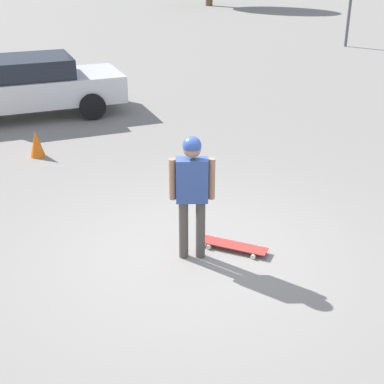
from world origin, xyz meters
TOP-DOWN VIEW (x-y plane):
  - ground_plane at (0.00, 0.00)m, footprint 220.00×220.00m
  - person at (0.00, 0.00)m, footprint 0.23×0.56m
  - skateboard at (-0.19, 0.54)m, footprint 0.51×0.92m
  - car_parked_near at (-6.16, -4.15)m, footprint 3.42×4.83m
  - traffic_cone at (-3.50, -3.09)m, footprint 0.28×0.28m

SIDE VIEW (x-z plane):
  - ground_plane at x=0.00m, z-range 0.00..0.00m
  - skateboard at x=-0.19m, z-range 0.02..0.10m
  - traffic_cone at x=-3.50m, z-range 0.00..0.51m
  - car_parked_near at x=-6.16m, z-range 0.03..1.39m
  - person at x=0.00m, z-range 0.20..1.83m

